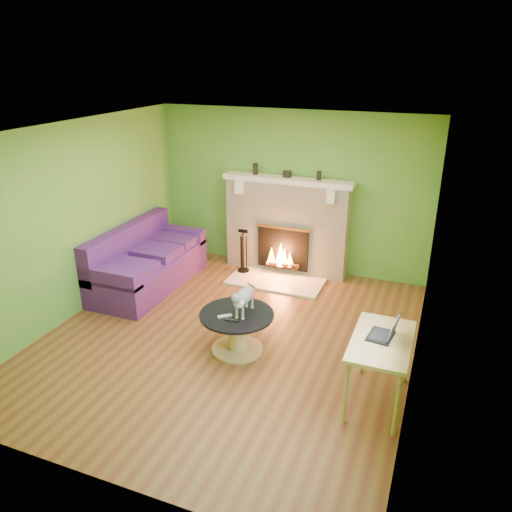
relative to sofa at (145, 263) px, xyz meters
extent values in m
plane|color=brown|center=(1.86, -0.97, -0.36)|extent=(5.00, 5.00, 0.00)
plane|color=white|center=(1.86, -0.97, 2.24)|extent=(5.00, 5.00, 0.00)
plane|color=#488D2E|center=(1.86, 1.53, 0.94)|extent=(5.00, 0.00, 5.00)
plane|color=#488D2E|center=(1.86, -3.47, 0.94)|extent=(5.00, 0.00, 5.00)
plane|color=#488D2E|center=(-0.39, -0.97, 0.94)|extent=(0.00, 5.00, 5.00)
plane|color=#488D2E|center=(4.11, -0.97, 0.94)|extent=(0.00, 5.00, 5.00)
plane|color=silver|center=(4.10, -1.87, 1.19)|extent=(0.00, 1.20, 1.20)
plane|color=white|center=(4.09, -1.87, 1.19)|extent=(0.00, 1.06, 1.06)
cube|color=beige|center=(1.86, 1.35, 0.39)|extent=(2.00, 0.35, 1.50)
cube|color=black|center=(1.86, 1.16, 0.08)|extent=(0.85, 0.03, 0.68)
cube|color=gold|center=(1.86, 1.16, 0.44)|extent=(0.91, 0.02, 0.04)
cylinder|color=black|center=(1.86, 1.13, -0.20)|extent=(0.55, 0.07, 0.07)
cube|color=silver|center=(1.86, 1.32, 1.18)|extent=(2.10, 0.28, 0.08)
cube|color=silver|center=(1.11, 1.14, 1.04)|extent=(0.12, 0.10, 0.20)
cube|color=silver|center=(2.61, 1.14, 1.04)|extent=(0.12, 0.10, 0.20)
cube|color=beige|center=(1.86, 0.83, -0.35)|extent=(1.50, 0.75, 0.03)
cube|color=silver|center=(1.86, 1.32, 1.18)|extent=(2.10, 0.28, 0.08)
cube|color=#3E195F|center=(0.06, -0.01, -0.13)|extent=(0.95, 2.10, 0.47)
cube|color=#3E195F|center=(-0.29, -0.01, 0.28)|extent=(0.22, 2.10, 0.59)
cube|color=#3E195F|center=(0.06, -0.95, 0.17)|extent=(0.95, 0.22, 0.24)
cube|color=#3E195F|center=(0.06, 0.93, 0.17)|extent=(0.95, 0.22, 0.24)
cube|color=#3E195F|center=(0.11, -0.60, 0.17)|extent=(0.75, 0.56, 0.13)
cube|color=#3E195F|center=(0.11, 0.10, 0.17)|extent=(0.75, 0.56, 0.13)
cube|color=#3E195F|center=(0.11, 0.69, 0.17)|extent=(0.75, 0.56, 0.13)
cylinder|color=#D9B875|center=(2.07, -1.20, -0.35)|extent=(0.63, 0.63, 0.03)
cylinder|color=#D9B875|center=(2.07, -1.20, -0.11)|extent=(0.22, 0.22, 0.44)
cylinder|color=black|center=(2.07, -1.20, 0.13)|extent=(0.90, 0.90, 0.03)
cube|color=#D9B875|center=(3.81, -1.55, 0.36)|extent=(0.58, 1.00, 0.04)
cylinder|color=#D9B875|center=(3.57, -2.00, -0.01)|extent=(0.04, 0.04, 0.70)
cylinder|color=#D9B875|center=(4.05, -2.00, -0.01)|extent=(0.04, 0.04, 0.70)
cylinder|color=#D9B875|center=(3.57, -1.10, -0.01)|extent=(0.04, 0.04, 0.70)
cylinder|color=#D9B875|center=(4.05, -1.10, -0.01)|extent=(0.04, 0.04, 0.70)
cube|color=#98989B|center=(1.97, -1.32, 0.15)|extent=(0.16, 0.14, 0.02)
cube|color=black|center=(2.09, -1.38, 0.15)|extent=(0.16, 0.06, 0.02)
cylinder|color=black|center=(1.31, 1.35, 1.31)|extent=(0.08, 0.08, 0.18)
cylinder|color=black|center=(2.35, 1.35, 1.29)|extent=(0.07, 0.07, 0.14)
cube|color=black|center=(1.84, 1.35, 1.27)|extent=(0.12, 0.08, 0.10)
camera|label=1|loc=(4.20, -5.99, 3.03)|focal=35.00mm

